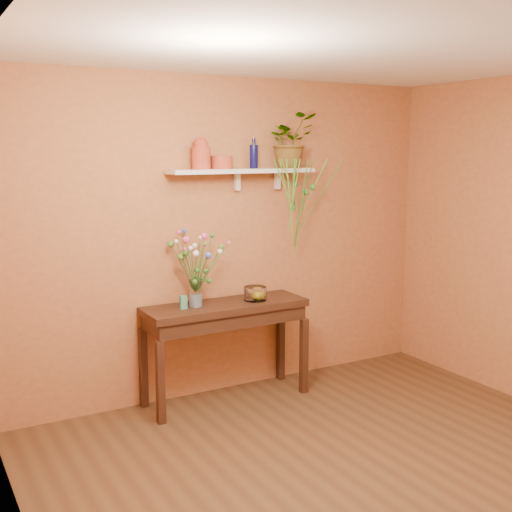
# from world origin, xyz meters

# --- Properties ---
(room) EXTENTS (4.04, 4.04, 2.70)m
(room) POSITION_xyz_m (0.00, 0.00, 1.35)
(room) COLOR #54371E
(room) RESTS_ON ground
(sideboard) EXTENTS (1.38, 0.44, 0.84)m
(sideboard) POSITION_xyz_m (-0.17, 1.76, 0.72)
(sideboard) COLOR #3A2113
(sideboard) RESTS_ON ground
(wall_shelf) EXTENTS (1.30, 0.24, 0.19)m
(wall_shelf) POSITION_xyz_m (0.06, 1.87, 1.92)
(wall_shelf) COLOR white
(wall_shelf) RESTS_ON room
(terracotta_jug) EXTENTS (0.18, 0.18, 0.25)m
(terracotta_jug) POSITION_xyz_m (-0.33, 1.87, 2.06)
(terracotta_jug) COLOR #BE4D34
(terracotta_jug) RESTS_ON wall_shelf
(terracotta_pot) EXTENTS (0.23, 0.23, 0.11)m
(terracotta_pot) POSITION_xyz_m (-0.14, 1.88, 1.99)
(terracotta_pot) COLOR #BE4D34
(terracotta_pot) RESTS_ON wall_shelf
(blue_bottle) EXTENTS (0.09, 0.09, 0.26)m
(blue_bottle) POSITION_xyz_m (0.17, 1.89, 2.04)
(blue_bottle) COLOR #0A0D40
(blue_bottle) RESTS_ON wall_shelf
(spider_plant) EXTENTS (0.43, 0.38, 0.47)m
(spider_plant) POSITION_xyz_m (0.52, 1.87, 2.17)
(spider_plant) COLOR #357027
(spider_plant) RESTS_ON wall_shelf
(plant_fronds) EXTENTS (0.61, 0.29, 0.82)m
(plant_fronds) POSITION_xyz_m (0.53, 1.72, 1.73)
(plant_fronds) COLOR #357027
(plant_fronds) RESTS_ON wall_shelf
(glass_vase) EXTENTS (0.11, 0.11, 0.22)m
(glass_vase) POSITION_xyz_m (-0.44, 1.77, 0.93)
(glass_vase) COLOR white
(glass_vase) RESTS_ON sideboard
(bouquet) EXTENTS (0.44, 0.46, 0.50)m
(bouquet) POSITION_xyz_m (-0.43, 1.77, 1.26)
(bouquet) COLOR #386B28
(bouquet) RESTS_ON glass_vase
(glass_bowl) EXTENTS (0.19, 0.19, 0.12)m
(glass_bowl) POSITION_xyz_m (0.09, 1.73, 0.89)
(glass_bowl) COLOR white
(glass_bowl) RESTS_ON sideboard
(lemon) EXTENTS (0.08, 0.08, 0.08)m
(lemon) POSITION_xyz_m (0.11, 1.73, 0.88)
(lemon) COLOR yellow
(lemon) RESTS_ON glass_bowl
(carton) EXTENTS (0.06, 0.04, 0.11)m
(carton) POSITION_xyz_m (-0.55, 1.75, 0.89)
(carton) COLOR #2F6A89
(carton) RESTS_ON sideboard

